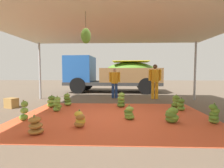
{
  "coord_description": "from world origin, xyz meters",
  "views": [
    {
      "loc": [
        0.12,
        -5.17,
        1.35
      ],
      "look_at": [
        -0.19,
        2.94,
        0.79
      ],
      "focal_mm": 27.7,
      "sensor_mm": 36.0,
      "label": 1
    }
  ],
  "objects": [
    {
      "name": "banana_bunch_3",
      "position": [
        -2.51,
        -0.52,
        0.26
      ],
      "size": [
        0.27,
        0.3,
        0.57
      ],
      "color": "#60932D",
      "rests_on": "tarp_orange"
    },
    {
      "name": "tarp_orange",
      "position": [
        0.0,
        0.0,
        0.01
      ],
      "size": [
        5.8,
        4.24,
        0.01
      ],
      "primitive_type": "cube",
      "color": "#D1512D",
      "rests_on": "ground"
    },
    {
      "name": "banana_bunch_0",
      "position": [
        2.3,
        1.38,
        0.23
      ],
      "size": [
        0.43,
        0.42,
        0.5
      ],
      "color": "#477523",
      "rests_on": "tarp_orange"
    },
    {
      "name": "banana_bunch_10",
      "position": [
        -2.46,
        1.31,
        0.21
      ],
      "size": [
        0.47,
        0.47,
        0.47
      ],
      "color": "#60932D",
      "rests_on": "tarp_orange"
    },
    {
      "name": "banana_bunch_9",
      "position": [
        2.29,
        0.86,
        0.21
      ],
      "size": [
        0.38,
        0.37,
        0.46
      ],
      "color": "#60932D",
      "rests_on": "tarp_orange"
    },
    {
      "name": "cargo_truck_main",
      "position": [
        -0.39,
        6.56,
        1.26
      ],
      "size": [
        6.38,
        2.76,
        2.4
      ],
      "color": "#2D2D2D",
      "rests_on": "ground"
    },
    {
      "name": "worker_1",
      "position": [
        1.95,
        3.58,
        1.01
      ],
      "size": [
        0.64,
        0.39,
        1.74
      ],
      "color": "orange",
      "rests_on": "ground"
    },
    {
      "name": "banana_bunch_1",
      "position": [
        -1.67,
        -1.57,
        0.18
      ],
      "size": [
        0.46,
        0.46,
        0.43
      ],
      "color": "#996628",
      "rests_on": "tarp_orange"
    },
    {
      "name": "crate_0",
      "position": [
        -3.92,
        1.13,
        0.19
      ],
      "size": [
        0.53,
        0.46,
        0.37
      ],
      "primitive_type": "cube",
      "rotation": [
        0.0,
        0.0,
        -0.39
      ],
      "color": "olive",
      "rests_on": "ground"
    },
    {
      "name": "banana_bunch_8",
      "position": [
        2.6,
        -0.65,
        0.25
      ],
      "size": [
        0.36,
        0.38,
        0.55
      ],
      "color": "#6B9E38",
      "rests_on": "tarp_orange"
    },
    {
      "name": "tent_canopy",
      "position": [
        -0.0,
        -0.09,
        2.76
      ],
      "size": [
        8.0,
        7.0,
        2.84
      ],
      "color": "#9EA0A5",
      "rests_on": "ground"
    },
    {
      "name": "banana_bunch_7",
      "position": [
        1.53,
        -0.62,
        0.21
      ],
      "size": [
        0.47,
        0.47,
        0.45
      ],
      "color": "#518428",
      "rests_on": "tarp_orange"
    },
    {
      "name": "banana_bunch_5",
      "position": [
        0.22,
        1.37,
        0.27
      ],
      "size": [
        0.42,
        0.42,
        0.59
      ],
      "color": "#477523",
      "rests_on": "tarp_orange"
    },
    {
      "name": "banana_bunch_6",
      "position": [
        0.42,
        -0.31,
        0.18
      ],
      "size": [
        0.38,
        0.37,
        0.42
      ],
      "color": "#60932D",
      "rests_on": "tarp_orange"
    },
    {
      "name": "ground_plane",
      "position": [
        0.0,
        3.0,
        0.0
      ],
      "size": [
        40.0,
        40.0,
        0.0
      ],
      "primitive_type": "plane",
      "color": "brown"
    },
    {
      "name": "banana_bunch_11",
      "position": [
        -1.97,
        0.58,
        0.24
      ],
      "size": [
        0.37,
        0.35,
        0.54
      ],
      "color": "#6B9E38",
      "rests_on": "tarp_orange"
    },
    {
      "name": "worker_0",
      "position": [
        -0.08,
        3.79,
        0.92
      ],
      "size": [
        0.58,
        0.35,
        1.57
      ],
      "color": "navy",
      "rests_on": "ground"
    },
    {
      "name": "banana_bunch_2",
      "position": [
        -0.82,
        -1.06,
        0.2
      ],
      "size": [
        0.36,
        0.38,
        0.44
      ],
      "color": "#996628",
      "rests_on": "tarp_orange"
    },
    {
      "name": "banana_bunch_4",
      "position": [
        -1.93,
        1.62,
        0.24
      ],
      "size": [
        0.41,
        0.41,
        0.53
      ],
      "color": "#75A83D",
      "rests_on": "tarp_orange"
    }
  ]
}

